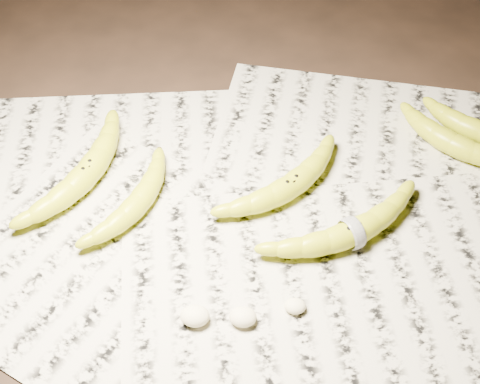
# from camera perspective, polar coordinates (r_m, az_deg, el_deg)

# --- Properties ---
(ground) EXTENTS (3.00, 3.00, 0.00)m
(ground) POSITION_cam_1_polar(r_m,az_deg,el_deg) (0.95, 0.30, -3.01)
(ground) COLOR black
(ground) RESTS_ON ground
(newspaper_patch) EXTENTS (0.90, 0.70, 0.01)m
(newspaper_patch) POSITION_cam_1_polar(r_m,az_deg,el_deg) (0.95, 1.25, -2.71)
(newspaper_patch) COLOR beige
(newspaper_patch) RESTS_ON ground
(banana_left_a) EXTENTS (0.14, 0.24, 0.04)m
(banana_left_a) POSITION_cam_1_polar(r_m,az_deg,el_deg) (1.01, -12.95, 1.74)
(banana_left_a) COLOR gold
(banana_left_a) RESTS_ON newspaper_patch
(banana_left_b) EXTENTS (0.12, 0.19, 0.03)m
(banana_left_b) POSITION_cam_1_polar(r_m,az_deg,el_deg) (0.96, -8.69, -0.75)
(banana_left_b) COLOR gold
(banana_left_b) RESTS_ON newspaper_patch
(banana_center) EXTENTS (0.19, 0.19, 0.04)m
(banana_center) POSITION_cam_1_polar(r_m,az_deg,el_deg) (0.97, 4.31, 0.64)
(banana_center) COLOR gold
(banana_center) RESTS_ON newspaper_patch
(banana_taped) EXTENTS (0.22, 0.17, 0.04)m
(banana_taped) POSITION_cam_1_polar(r_m,az_deg,el_deg) (0.93, 9.54, -3.34)
(banana_taped) COLOR gold
(banana_taped) RESTS_ON newspaper_patch
(banana_upper_a) EXTENTS (0.19, 0.15, 0.04)m
(banana_upper_a) POSITION_cam_1_polar(r_m,az_deg,el_deg) (1.09, 17.74, 4.07)
(banana_upper_a) COLOR gold
(banana_upper_a) RESTS_ON newspaper_patch
(measuring_tape) EXTENTS (0.03, 0.04, 0.05)m
(measuring_tape) POSITION_cam_1_polar(r_m,az_deg,el_deg) (0.93, 9.54, -3.34)
(measuring_tape) COLOR white
(measuring_tape) RESTS_ON newspaper_patch
(flesh_chunk_a) EXTENTS (0.04, 0.03, 0.02)m
(flesh_chunk_a) POSITION_cam_1_polar(r_m,az_deg,el_deg) (0.85, -3.88, -10.36)
(flesh_chunk_a) COLOR beige
(flesh_chunk_a) RESTS_ON newspaper_patch
(flesh_chunk_b) EXTENTS (0.03, 0.03, 0.02)m
(flesh_chunk_b) POSITION_cam_1_polar(r_m,az_deg,el_deg) (0.85, 0.25, -10.48)
(flesh_chunk_b) COLOR beige
(flesh_chunk_b) RESTS_ON newspaper_patch
(flesh_chunk_c) EXTENTS (0.03, 0.02, 0.02)m
(flesh_chunk_c) POSITION_cam_1_polar(r_m,az_deg,el_deg) (0.86, 4.73, -9.54)
(flesh_chunk_c) COLOR beige
(flesh_chunk_c) RESTS_ON newspaper_patch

